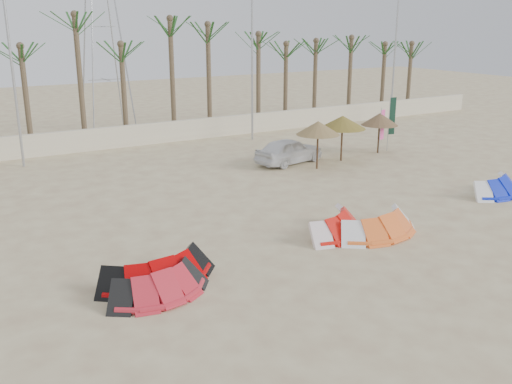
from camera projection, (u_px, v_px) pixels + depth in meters
ground at (361, 286)px, 16.59m from camera, size 120.00×120.00×0.00m
boundary_wall at (122, 137)px, 34.53m from camera, size 60.00×0.30×1.30m
palm_line at (118, 37)px, 34.41m from camera, size 52.00×4.00×7.70m
lamp_b at (11, 55)px, 28.49m from camera, size 1.25×0.14×11.00m
lamp_c at (253, 48)px, 35.31m from camera, size 1.25×0.14×11.00m
lamp_d at (396, 44)px, 41.16m from camera, size 1.25×0.14×11.00m
pylon at (110, 130)px, 40.15m from camera, size 3.00×3.00×14.00m
kite_red_left at (154, 265)px, 16.95m from camera, size 3.72×1.84×0.90m
kite_red_mid at (156, 280)px, 16.03m from camera, size 3.21×1.94×0.90m
kite_red_right at (332, 221)px, 20.71m from camera, size 3.61×2.68×0.90m
kite_orange at (374, 221)px, 20.67m from camera, size 3.76×1.99×0.90m
kite_blue at (492, 184)px, 25.38m from camera, size 3.37×2.06×0.90m
parasol_left at (318, 128)px, 29.08m from camera, size 2.26×2.26×2.50m
parasol_mid at (343, 122)px, 30.75m from camera, size 2.54×2.54×2.49m
parasol_right at (380, 119)px, 32.62m from camera, size 2.13×2.13×2.33m
flag_pink at (383, 126)px, 32.74m from camera, size 0.44×0.14×2.65m
flag_green at (391, 118)px, 33.20m from camera, size 0.45×0.08×3.33m
car at (289, 151)px, 30.61m from camera, size 4.31×2.45×1.38m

